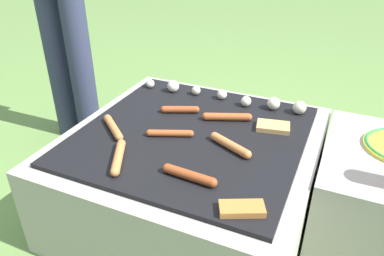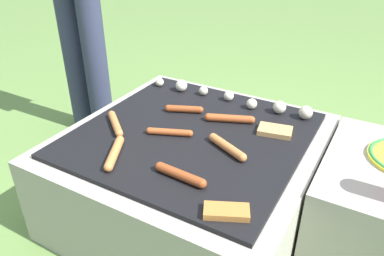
% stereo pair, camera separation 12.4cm
% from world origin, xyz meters
% --- Properties ---
extents(ground_plane, '(14.00, 14.00, 0.00)m').
position_xyz_m(ground_plane, '(0.00, 0.00, 0.00)').
color(ground_plane, '#608442').
extents(grill, '(0.94, 0.94, 0.39)m').
position_xyz_m(grill, '(0.00, 0.00, 0.19)').
color(grill, '#9E998E').
rests_on(grill, ground_plane).
extents(sausage_mid_left, '(0.15, 0.08, 0.03)m').
position_xyz_m(sausage_mid_left, '(-0.12, 0.13, 0.41)').
color(sausage_mid_left, '#93421E').
rests_on(sausage_mid_left, grill).
extents(sausage_back_left, '(0.17, 0.09, 0.03)m').
position_xyz_m(sausage_back_left, '(-0.07, -0.06, 0.40)').
color(sausage_back_left, '#A34C23').
rests_on(sausage_back_left, grill).
extents(sausage_back_right, '(0.18, 0.10, 0.03)m').
position_xyz_m(sausage_back_right, '(0.17, -0.05, 0.41)').
color(sausage_back_right, '#C6753D').
rests_on(sausage_back_right, grill).
extents(sausage_front_center, '(0.11, 0.18, 0.03)m').
position_xyz_m(sausage_front_center, '(-0.15, -0.28, 0.41)').
color(sausage_front_center, '#C6753D').
rests_on(sausage_front_center, grill).
extents(sausage_mid_right, '(0.19, 0.10, 0.03)m').
position_xyz_m(sausage_mid_right, '(0.09, 0.15, 0.41)').
color(sausage_mid_right, '#A34C23').
rests_on(sausage_mid_right, grill).
extents(sausage_back_center, '(0.16, 0.14, 0.03)m').
position_xyz_m(sausage_back_center, '(-0.29, -0.11, 0.41)').
color(sausage_back_center, '#C6753D').
rests_on(sausage_back_center, grill).
extents(sausage_front_left, '(0.19, 0.04, 0.03)m').
position_xyz_m(sausage_front_left, '(0.11, -0.27, 0.41)').
color(sausage_front_left, '#93421E').
rests_on(sausage_front_left, grill).
extents(bread_slice_center, '(0.14, 0.11, 0.02)m').
position_xyz_m(bread_slice_center, '(0.28, 0.16, 0.40)').
color(bread_slice_center, tan).
rests_on(bread_slice_center, grill).
extents(bread_slice_right, '(0.14, 0.11, 0.02)m').
position_xyz_m(bread_slice_right, '(0.31, -0.35, 0.40)').
color(bread_slice_right, '#B27033').
rests_on(bread_slice_right, grill).
extents(mushroom_row, '(0.76, 0.07, 0.06)m').
position_xyz_m(mushroom_row, '(0.04, 0.32, 0.42)').
color(mushroom_row, beige).
rests_on(mushroom_row, grill).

